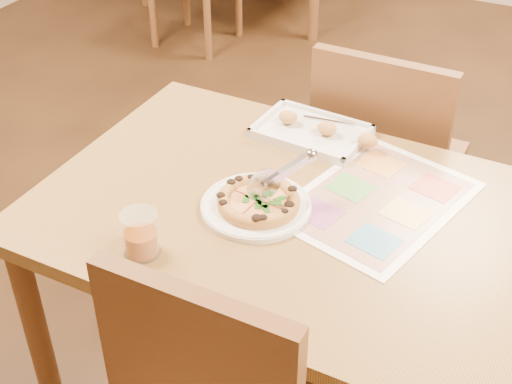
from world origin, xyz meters
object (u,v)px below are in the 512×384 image
at_px(dining_table, 306,241).
at_px(pizza, 258,201).
at_px(chair_far, 384,147).
at_px(pizza_cutter, 279,175).
at_px(menu, 378,201).
at_px(glass_tumbler, 141,236).
at_px(plate, 256,207).
at_px(appetizer_tray, 314,132).

height_order(dining_table, pizza, pizza).
bearing_deg(pizza, chair_far, 80.23).
distance_m(pizza_cutter, menu, 0.26).
height_order(chair_far, glass_tumbler, chair_far).
xyz_separation_m(plate, pizza_cutter, (0.04, 0.04, 0.08)).
bearing_deg(menu, dining_table, -137.72).
height_order(pizza_cutter, menu, pizza_cutter).
height_order(pizza, appetizer_tray, appetizer_tray).
relative_size(pizza_cutter, menu, 0.31).
bearing_deg(pizza, plate, -172.52).
xyz_separation_m(dining_table, appetizer_tray, (-0.12, 0.32, 0.10)).
height_order(glass_tumbler, menu, glass_tumbler).
xyz_separation_m(pizza, pizza_cutter, (0.04, 0.04, 0.06)).
bearing_deg(glass_tumbler, plate, 59.25).
distance_m(plate, glass_tumbler, 0.30).
relative_size(appetizer_tray, glass_tumbler, 3.34).
height_order(pizza_cutter, appetizer_tray, pizza_cutter).
relative_size(chair_far, pizza, 2.37).
xyz_separation_m(chair_far, pizza, (-0.11, -0.64, 0.18)).
bearing_deg(plate, chair_far, 79.72).
xyz_separation_m(plate, glass_tumbler, (-0.15, -0.25, 0.04)).
bearing_deg(menu, glass_tumbler, -133.89).
bearing_deg(menu, pizza_cutter, -149.03).
xyz_separation_m(dining_table, pizza_cutter, (-0.07, -0.00, 0.17)).
relative_size(dining_table, appetizer_tray, 3.75).
bearing_deg(chair_far, glass_tumbler, 73.38).
bearing_deg(pizza, pizza_cutter, 45.47).
bearing_deg(dining_table, appetizer_tray, 110.90).
distance_m(pizza_cutter, appetizer_tray, 0.34).
distance_m(plate, appetizer_tray, 0.36).
relative_size(pizza, menu, 0.42).
xyz_separation_m(pizza, glass_tumbler, (-0.16, -0.25, 0.02)).
bearing_deg(chair_far, pizza, 80.23).
height_order(chair_far, menu, chair_far).
height_order(dining_table, appetizer_tray, appetizer_tray).
distance_m(dining_table, pizza_cutter, 0.19).
relative_size(chair_far, pizza_cutter, 3.22).
distance_m(pizza, menu, 0.29).
bearing_deg(glass_tumbler, appetizer_tray, 76.86).
distance_m(dining_table, chair_far, 0.61).
relative_size(dining_table, glass_tumbler, 12.53).
distance_m(plate, menu, 0.30).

